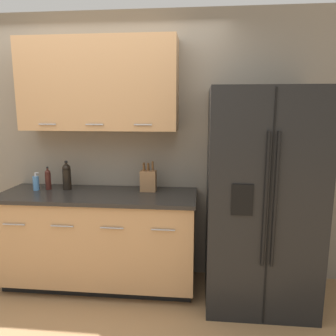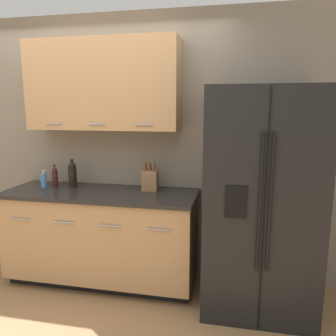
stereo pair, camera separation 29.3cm
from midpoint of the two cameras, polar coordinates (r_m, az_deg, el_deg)
The scene contains 7 objects.
wall_back at distance 3.36m, azimuth -14.14°, elevation 5.72°, with size 10.00×0.39×2.60m.
counter_unit at distance 3.29m, azimuth -14.42°, elevation -11.89°, with size 1.83×0.64×0.92m.
refrigerator at distance 2.90m, azimuth 12.98°, elevation -5.20°, with size 0.90×0.81×1.86m.
knife_block at distance 3.12m, azimuth -6.15°, elevation -2.18°, with size 0.15×0.10×0.29m.
wine_bottle at distance 3.36m, azimuth -19.64°, elevation -1.35°, with size 0.08×0.08×0.28m.
soap_dispenser at distance 3.45m, azimuth -24.30°, elevation -2.41°, with size 0.06×0.06×0.17m.
oil_bottle at distance 3.43m, azimuth -22.51°, elevation -1.82°, with size 0.06×0.06×0.22m.
Camera 1 is at (1.01, -1.88, 1.70)m, focal length 35.00 mm.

